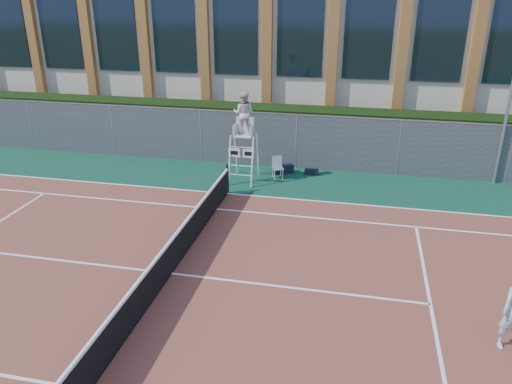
# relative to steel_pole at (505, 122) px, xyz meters

# --- Properties ---
(ground) EXTENTS (120.00, 120.00, 0.00)m
(ground) POSITION_rel_steel_pole_xyz_m (-9.58, -8.70, -2.35)
(ground) COLOR #233814
(apron) EXTENTS (36.00, 20.00, 0.01)m
(apron) POSITION_rel_steel_pole_xyz_m (-9.58, -7.70, -2.35)
(apron) COLOR #0D3D2F
(apron) RESTS_ON ground
(tennis_court) EXTENTS (23.77, 10.97, 0.02)m
(tennis_court) POSITION_rel_steel_pole_xyz_m (-9.58, -8.70, -2.33)
(tennis_court) COLOR brown
(tennis_court) RESTS_ON apron
(tennis_net) EXTENTS (0.10, 11.30, 1.10)m
(tennis_net) POSITION_rel_steel_pole_xyz_m (-9.58, -8.70, -1.81)
(tennis_net) COLOR black
(tennis_net) RESTS_ON ground
(fence) EXTENTS (40.00, 0.06, 2.20)m
(fence) POSITION_rel_steel_pole_xyz_m (-9.58, 0.10, -1.25)
(fence) COLOR #595E60
(fence) RESTS_ON ground
(hedge) EXTENTS (40.00, 1.40, 2.20)m
(hedge) POSITION_rel_steel_pole_xyz_m (-9.58, 1.30, -1.25)
(hedge) COLOR black
(hedge) RESTS_ON ground
(building) EXTENTS (45.00, 10.60, 8.22)m
(building) POSITION_rel_steel_pole_xyz_m (-9.58, 9.25, 1.79)
(building) COLOR beige
(building) RESTS_ON ground
(steel_pole) EXTENTS (0.12, 0.12, 4.70)m
(steel_pole) POSITION_rel_steel_pole_xyz_m (0.00, 0.00, 0.00)
(steel_pole) COLOR #9EA0A5
(steel_pole) RESTS_ON ground
(umpire_chair) EXTENTS (0.96, 1.47, 3.43)m
(umpire_chair) POSITION_rel_steel_pole_xyz_m (-9.31, -1.65, 0.15)
(umpire_chair) COLOR white
(umpire_chair) RESTS_ON ground
(plastic_chair) EXTENTS (0.52, 0.52, 0.85)m
(plastic_chair) POSITION_rel_steel_pole_xyz_m (-8.11, -1.19, -1.85)
(plastic_chair) COLOR silver
(plastic_chair) RESTS_ON apron
(sports_bag_near) EXTENTS (0.85, 0.68, 0.34)m
(sports_bag_near) POSITION_rel_steel_pole_xyz_m (-7.97, -0.65, -2.17)
(sports_bag_near) COLOR black
(sports_bag_near) RESTS_ON apron
(sports_bag_far) EXTENTS (0.54, 0.26, 0.21)m
(sports_bag_far) POSITION_rel_steel_pole_xyz_m (-6.85, -0.57, -2.24)
(sports_bag_far) COLOR black
(sports_bag_far) RESTS_ON apron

